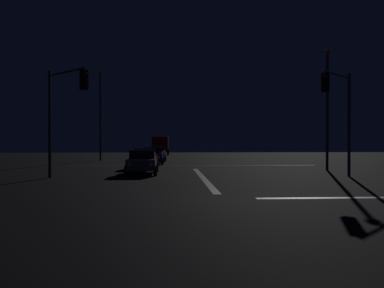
% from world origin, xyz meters
% --- Properties ---
extents(ground, '(120.00, 120.00, 0.10)m').
position_xyz_m(ground, '(0.00, 0.00, -0.05)').
color(ground, black).
extents(stop_line_north, '(0.35, 14.83, 0.01)m').
position_xyz_m(stop_line_north, '(0.00, 8.64, 0.00)').
color(stop_line_north, white).
rests_on(stop_line_north, ground).
extents(centre_line_ns, '(22.00, 0.15, 0.01)m').
position_xyz_m(centre_line_ns, '(0.00, 20.24, 0.00)').
color(centre_line_ns, yellow).
rests_on(centre_line_ns, ground).
extents(sedan_gray, '(2.02, 4.33, 1.57)m').
position_xyz_m(sedan_gray, '(-3.77, 11.66, 0.80)').
color(sedan_gray, slate).
rests_on(sedan_gray, ground).
extents(sedan_red, '(2.02, 4.33, 1.57)m').
position_xyz_m(sedan_red, '(-3.95, 17.19, 0.80)').
color(sedan_red, maroon).
rests_on(sedan_red, ground).
extents(sedan_blue, '(2.02, 4.33, 1.57)m').
position_xyz_m(sedan_blue, '(-3.56, 23.11, 0.80)').
color(sedan_blue, navy).
rests_on(sedan_blue, ground).
extents(sedan_white, '(2.02, 4.33, 1.57)m').
position_xyz_m(sedan_white, '(-3.40, 28.57, 0.80)').
color(sedan_white, silver).
rests_on(sedan_white, ground).
extents(sedan_silver, '(2.02, 4.33, 1.57)m').
position_xyz_m(sedan_silver, '(-3.53, 34.76, 0.80)').
color(sedan_silver, '#B7B7BC').
rests_on(sedan_silver, ground).
extents(sedan_orange, '(2.02, 4.33, 1.57)m').
position_xyz_m(sedan_orange, '(-3.75, 41.24, 0.80)').
color(sedan_orange, '#C66014').
rests_on(sedan_orange, ground).
extents(box_truck, '(2.68, 8.28, 3.08)m').
position_xyz_m(box_truck, '(-3.49, 49.03, 1.71)').
color(box_truck, red).
rests_on(box_truck, ground).
extents(traffic_signal_nw, '(2.87, 2.87, 6.34)m').
position_xyz_m(traffic_signal_nw, '(-7.96, 7.96, 4.34)').
color(traffic_signal_nw, '#4C4C51').
rests_on(traffic_signal_nw, ground).
extents(traffic_signal_ne, '(2.79, 2.79, 6.31)m').
position_xyz_m(traffic_signal_ne, '(7.99, 7.99, 4.32)').
color(traffic_signal_ne, '#4C4C51').
rests_on(traffic_signal_ne, ground).
extents(streetlamp_left_far, '(0.44, 0.44, 10.05)m').
position_xyz_m(streetlamp_left_far, '(-9.74, 30.24, 5.73)').
color(streetlamp_left_far, '#424247').
rests_on(streetlamp_left_far, ground).
extents(streetlamp_right_near, '(0.44, 0.44, 8.99)m').
position_xyz_m(streetlamp_right_near, '(9.74, 14.24, 5.18)').
color(streetlamp_right_near, '#424247').
rests_on(streetlamp_right_near, ground).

